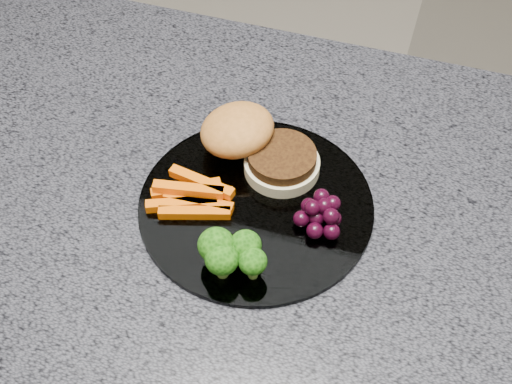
% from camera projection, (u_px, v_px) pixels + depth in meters
% --- Properties ---
extents(countertop, '(1.20, 0.60, 0.04)m').
position_uv_depth(countertop, '(315.00, 225.00, 0.80)').
color(countertop, '#44454D').
rests_on(countertop, island_cabinet).
extents(plate, '(0.26, 0.26, 0.01)m').
position_uv_depth(plate, '(256.00, 205.00, 0.79)').
color(plate, white).
rests_on(plate, countertop).
extents(burger, '(0.16, 0.12, 0.05)m').
position_uv_depth(burger, '(253.00, 144.00, 0.82)').
color(burger, beige).
rests_on(burger, plate).
extents(carrot_sticks, '(0.10, 0.07, 0.02)m').
position_uv_depth(carrot_sticks, '(193.00, 196.00, 0.78)').
color(carrot_sticks, '#EB5F03').
rests_on(carrot_sticks, plate).
extents(broccoli, '(0.07, 0.06, 0.05)m').
position_uv_depth(broccoli, '(230.00, 252.00, 0.71)').
color(broccoli, '#5A7C2D').
rests_on(broccoli, plate).
extents(grape_bunch, '(0.05, 0.06, 0.03)m').
position_uv_depth(grape_bunch, '(321.00, 213.00, 0.76)').
color(grape_bunch, black).
rests_on(grape_bunch, plate).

